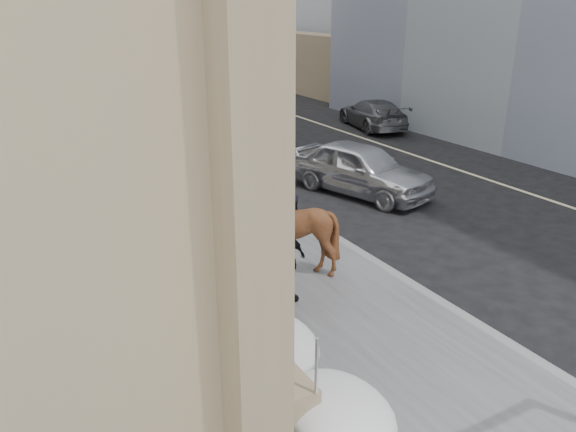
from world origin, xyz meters
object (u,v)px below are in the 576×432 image
object	(u,v)px
mounted_horse_right	(286,225)
pedestrian	(286,262)
car_grey	(373,114)
car_silver	(361,168)
mounted_horse_left	(204,238)

from	to	relation	value
mounted_horse_right	pedestrian	world-z (taller)	mounted_horse_right
mounted_horse_right	car_grey	size ratio (longest dim) A/B	0.54
mounted_horse_right	car_silver	distance (m)	6.57
mounted_horse_right	pedestrian	bearing A→B (deg)	49.67
pedestrian	mounted_horse_left	bearing A→B (deg)	115.92
pedestrian	car_silver	xyz separation A→B (m)	(5.79, 5.33, -0.15)
mounted_horse_right	mounted_horse_left	bearing A→B (deg)	-18.15
pedestrian	car_grey	world-z (taller)	pedestrian
mounted_horse_right	car_grey	distance (m)	16.99
mounted_horse_right	pedestrian	size ratio (longest dim) A/B	1.52
mounted_horse_left	car_grey	bearing A→B (deg)	-160.11
mounted_horse_left	car_grey	xyz separation A→B (m)	(13.68, 11.98, -0.54)
pedestrian	car_grey	xyz separation A→B (m)	(12.48, 13.43, -0.29)
mounted_horse_right	car_silver	xyz separation A→B (m)	(5.12, 4.11, -0.41)
car_grey	mounted_horse_left	bearing A→B (deg)	54.07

